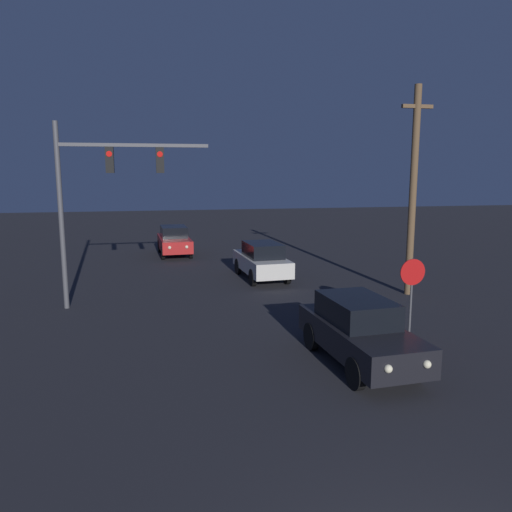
{
  "coord_description": "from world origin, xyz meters",
  "views": [
    {
      "loc": [
        -3.14,
        -3.75,
        4.81
      ],
      "look_at": [
        0.0,
        10.98,
        2.26
      ],
      "focal_mm": 35.0,
      "sensor_mm": 36.0,
      "label": 1
    }
  ],
  "objects_px": {
    "traffic_signal_mast": "(99,185)",
    "car_mid": "(262,260)",
    "car_far": "(174,240)",
    "stop_sign": "(412,281)",
    "car_near": "(359,331)",
    "utility_pole": "(413,189)"
  },
  "relations": [
    {
      "from": "car_near",
      "to": "car_far",
      "type": "height_order",
      "value": "same"
    },
    {
      "from": "car_far",
      "to": "utility_pole",
      "type": "distance_m",
      "value": 14.68
    },
    {
      "from": "utility_pole",
      "to": "stop_sign",
      "type": "bearing_deg",
      "value": -118.2
    },
    {
      "from": "car_mid",
      "to": "car_far",
      "type": "distance_m",
      "value": 8.27
    },
    {
      "from": "car_mid",
      "to": "stop_sign",
      "type": "height_order",
      "value": "stop_sign"
    },
    {
      "from": "utility_pole",
      "to": "car_near",
      "type": "bearing_deg",
      "value": -127.37
    },
    {
      "from": "traffic_signal_mast",
      "to": "utility_pole",
      "type": "xyz_separation_m",
      "value": [
        11.66,
        -0.63,
        -0.2
      ]
    },
    {
      "from": "car_near",
      "to": "car_mid",
      "type": "xyz_separation_m",
      "value": [
        -0.17,
        10.37,
        0.0
      ]
    },
    {
      "from": "car_mid",
      "to": "traffic_signal_mast",
      "type": "xyz_separation_m",
      "value": [
        -6.58,
        -3.31,
        3.47
      ]
    },
    {
      "from": "car_near",
      "to": "car_far",
      "type": "bearing_deg",
      "value": -81.63
    },
    {
      "from": "car_mid",
      "to": "utility_pole",
      "type": "xyz_separation_m",
      "value": [
        5.08,
        -3.95,
        3.26
      ]
    },
    {
      "from": "car_near",
      "to": "traffic_signal_mast",
      "type": "xyz_separation_m",
      "value": [
        -6.75,
        7.06,
        3.47
      ]
    },
    {
      "from": "car_far",
      "to": "car_near",
      "type": "bearing_deg",
      "value": 99.11
    },
    {
      "from": "car_mid",
      "to": "car_near",
      "type": "bearing_deg",
      "value": -92.5
    },
    {
      "from": "car_mid",
      "to": "traffic_signal_mast",
      "type": "distance_m",
      "value": 8.14
    },
    {
      "from": "car_near",
      "to": "traffic_signal_mast",
      "type": "relative_size",
      "value": 0.69
    },
    {
      "from": "car_far",
      "to": "stop_sign",
      "type": "distance_m",
      "value": 17.08
    },
    {
      "from": "car_far",
      "to": "traffic_signal_mast",
      "type": "xyz_separation_m",
      "value": [
        -3.04,
        -10.79,
        3.47
      ]
    },
    {
      "from": "stop_sign",
      "to": "utility_pole",
      "type": "height_order",
      "value": "utility_pole"
    },
    {
      "from": "car_near",
      "to": "stop_sign",
      "type": "bearing_deg",
      "value": -145.41
    },
    {
      "from": "traffic_signal_mast",
      "to": "car_mid",
      "type": "bearing_deg",
      "value": 26.72
    },
    {
      "from": "traffic_signal_mast",
      "to": "utility_pole",
      "type": "height_order",
      "value": "utility_pole"
    }
  ]
}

